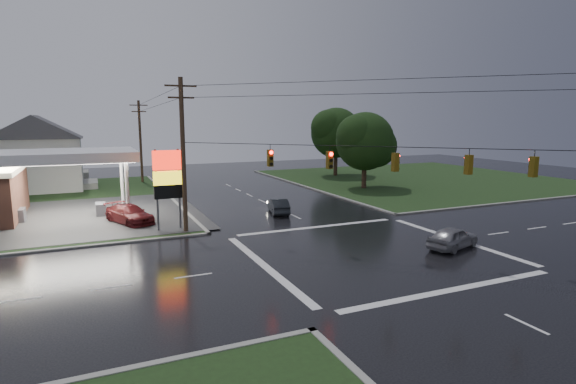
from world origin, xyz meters
name	(u,v)px	position (x,y,z in m)	size (l,w,h in m)	color
ground	(370,251)	(0.00, 0.00, 0.00)	(120.00, 120.00, 0.00)	black
grass_ne	(421,179)	(26.00, 26.00, 0.04)	(36.00, 36.00, 0.08)	black
pylon_sign	(168,176)	(-10.50, 10.50, 4.01)	(2.00, 0.35, 6.00)	#59595E
utility_pole_nw	(183,153)	(-9.50, 9.50, 5.72)	(2.20, 0.32, 11.00)	#382619
utility_pole_n	(140,140)	(-9.50, 38.00, 5.47)	(2.20, 0.32, 10.50)	#382619
traffic_signals	(373,147)	(0.02, -0.02, 6.48)	(26.87, 26.87, 1.47)	black
house_near	(38,152)	(-20.95, 36.00, 4.41)	(11.05, 8.48, 8.60)	silver
house_far	(39,147)	(-21.95, 48.00, 4.41)	(11.05, 8.48, 8.60)	silver
tree_ne_near	(366,141)	(14.14, 21.99, 5.56)	(7.99, 6.80, 8.98)	black
tree_ne_far	(337,133)	(17.15, 33.99, 6.18)	(8.46, 7.20, 9.80)	black
car_north	(278,206)	(-0.80, 12.85, 0.66)	(1.40, 4.01, 1.32)	black
car_crossing	(453,237)	(5.17, -1.56, 0.70)	(1.66, 4.13, 1.41)	slate
car_pump	(129,214)	(-13.00, 14.12, 0.73)	(2.05, 5.05, 1.47)	#5D1517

